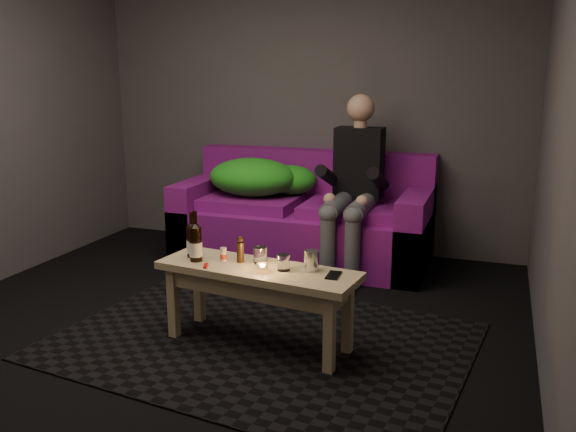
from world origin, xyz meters
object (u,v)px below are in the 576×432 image
object	(u,v)px
person	(354,182)
beer_bottle_b	(196,243)
steel_cup	(311,260)
coffee_table	(258,281)
beer_bottle_a	(192,241)
sofa	(305,221)

from	to	relation	value
person	beer_bottle_b	distance (m)	1.74
beer_bottle_b	steel_cup	bearing A→B (deg)	4.98
coffee_table	beer_bottle_b	bearing A→B (deg)	-178.08
person	beer_bottle_b	xyz separation A→B (m)	(-0.60, -1.62, -0.13)
beer_bottle_a	steel_cup	bearing A→B (deg)	-0.34
coffee_table	steel_cup	xyz separation A→B (m)	(0.32, 0.05, 0.15)
beer_bottle_a	beer_bottle_b	xyz separation A→B (m)	(0.06, -0.07, 0.01)
beer_bottle_a	sofa	bearing A→B (deg)	84.06
sofa	beer_bottle_a	size ratio (longest dim) A/B	7.64
sofa	beer_bottle_b	bearing A→B (deg)	-93.84
person	beer_bottle_a	size ratio (longest dim) A/B	5.10
sofa	person	xyz separation A→B (m)	(0.48, -0.18, 0.41)
sofa	coffee_table	xyz separation A→B (m)	(0.28, -1.79, 0.07)
coffee_table	steel_cup	size ratio (longest dim) A/B	10.74
coffee_table	beer_bottle_a	xyz separation A→B (m)	(-0.46, 0.05, 0.19)
sofa	person	distance (m)	0.66
person	beer_bottle_a	xyz separation A→B (m)	(-0.66, -1.56, -0.14)
person	steel_cup	xyz separation A→B (m)	(0.12, -1.56, -0.19)
sofa	person	world-z (taller)	person
coffee_table	steel_cup	distance (m)	0.36
beer_bottle_b	steel_cup	distance (m)	0.72
sofa	steel_cup	distance (m)	1.85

